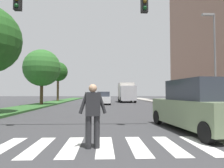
# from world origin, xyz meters

# --- Properties ---
(ground_plane) EXTENTS (140.00, 140.00, 0.00)m
(ground_plane) POSITION_xyz_m (0.00, 30.00, 0.00)
(ground_plane) COLOR #38383A
(crosswalk) EXTENTS (6.75, 2.20, 0.01)m
(crosswalk) POSITION_xyz_m (0.00, 8.57, 0.00)
(crosswalk) COLOR silver
(crosswalk) RESTS_ON ground_plane
(median_strip) EXTENTS (2.98, 64.00, 0.15)m
(median_strip) POSITION_xyz_m (-7.79, 28.00, 0.07)
(median_strip) COLOR #2D5B28
(median_strip) RESTS_ON ground_plane
(tree_far) EXTENTS (4.29, 4.29, 6.40)m
(tree_far) POSITION_xyz_m (-7.70, 26.78, 4.39)
(tree_far) COLOR #4C3823
(tree_far) RESTS_ON median_strip
(tree_distant) EXTENTS (3.27, 3.27, 6.61)m
(tree_distant) POSITION_xyz_m (-8.25, 37.60, 5.08)
(tree_distant) COLOR #4C3823
(tree_distant) RESTS_ON median_strip
(sidewalk_right) EXTENTS (3.00, 64.00, 0.15)m
(sidewalk_right) POSITION_xyz_m (8.61, 28.00, 0.07)
(sidewalk_right) COLOR #9E9991
(sidewalk_right) RESTS_ON ground_plane
(traffic_light_gantry) EXTENTS (9.22, 0.30, 6.00)m
(traffic_light_gantry) POSITION_xyz_m (-3.88, 10.89, 4.37)
(traffic_light_gantry) COLOR gold
(traffic_light_gantry) RESTS_ON median_strip
(street_lamp_right) EXTENTS (1.02, 0.24, 7.50)m
(street_lamp_right) POSITION_xyz_m (8.02, 18.05, 4.59)
(street_lamp_right) COLOR slate
(street_lamp_right) RESTS_ON sidewalk_right
(pedestrian_performer) EXTENTS (0.75, 0.28, 1.69)m
(pedestrian_performer) POSITION_xyz_m (-0.77, 8.35, 0.93)
(pedestrian_performer) COLOR #262628
(pedestrian_performer) RESTS_ON ground_plane
(suv_crossing) EXTENTS (2.44, 4.79, 1.97)m
(suv_crossing) POSITION_xyz_m (3.14, 10.58, 0.93)
(suv_crossing) COLOR gray
(suv_crossing) RESTS_ON ground_plane
(sedan_midblock) EXTENTS (1.79, 4.40, 1.63)m
(sedan_midblock) POSITION_xyz_m (-0.48, 29.14, 0.76)
(sedan_midblock) COLOR silver
(sedan_midblock) RESTS_ON ground_plane
(sedan_distant) EXTENTS (2.12, 4.67, 1.65)m
(sedan_distant) POSITION_xyz_m (-2.82, 41.81, 0.77)
(sedan_distant) COLOR black
(sedan_distant) RESTS_ON ground_plane
(truck_box_delivery) EXTENTS (2.40, 6.20, 3.10)m
(truck_box_delivery) POSITION_xyz_m (3.20, 35.29, 1.63)
(truck_box_delivery) COLOR #B7B7BC
(truck_box_delivery) RESTS_ON ground_plane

